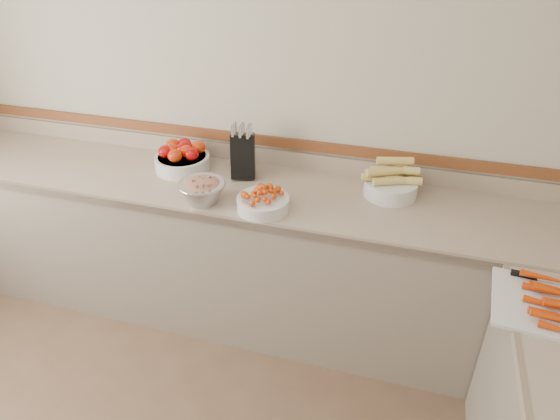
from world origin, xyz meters
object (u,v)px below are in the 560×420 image
(cherry_tomato_bowl, at_px, (263,201))
(corn_bowl, at_px, (391,183))
(tomato_bowl, at_px, (182,158))
(rhubarb_bowl, at_px, (202,190))
(cutting_board, at_px, (557,306))
(knife_block, at_px, (243,155))

(cherry_tomato_bowl, distance_m, corn_bowl, 0.68)
(tomato_bowl, height_order, cherry_tomato_bowl, tomato_bowl)
(rhubarb_bowl, xyz_separation_m, cutting_board, (1.61, -0.37, -0.05))
(knife_block, relative_size, tomato_bowl, 1.02)
(knife_block, distance_m, tomato_bowl, 0.37)
(tomato_bowl, relative_size, cutting_board, 0.65)
(cherry_tomato_bowl, relative_size, rhubarb_bowl, 1.09)
(rhubarb_bowl, height_order, cutting_board, rhubarb_bowl)
(tomato_bowl, relative_size, corn_bowl, 1.01)
(cherry_tomato_bowl, bearing_deg, rhubarb_bowl, -176.87)
(tomato_bowl, xyz_separation_m, cherry_tomato_bowl, (0.59, -0.30, -0.02))
(tomato_bowl, relative_size, rhubarb_bowl, 1.29)
(tomato_bowl, bearing_deg, knife_block, 2.74)
(cherry_tomato_bowl, height_order, corn_bowl, corn_bowl)
(corn_bowl, bearing_deg, rhubarb_bowl, -159.01)
(knife_block, height_order, corn_bowl, knife_block)
(corn_bowl, relative_size, cutting_board, 0.65)
(tomato_bowl, bearing_deg, cutting_board, -20.02)
(knife_block, bearing_deg, cherry_tomato_bowl, -55.18)
(cherry_tomato_bowl, relative_size, cutting_board, 0.55)
(rhubarb_bowl, bearing_deg, knife_block, 73.63)
(corn_bowl, distance_m, rhubarb_bowl, 0.98)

